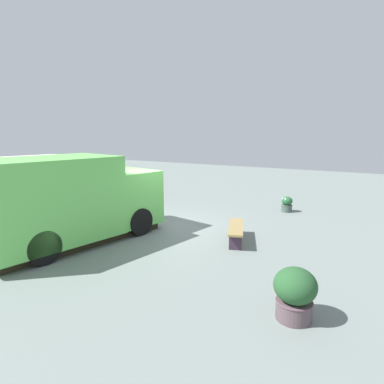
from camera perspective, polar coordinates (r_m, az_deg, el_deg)
The scene contains 6 objects.
ground_plane at distance 10.79m, azimuth -5.95°, elevation -6.24°, with size 40.00×40.00×0.00m, color slate.
food_truck at distance 9.61m, azimuth -21.05°, elevation -1.75°, with size 5.37×3.43×2.47m.
person_customer at distance 17.08m, azimuth -7.87°, elevation 1.05°, with size 0.78×0.63×0.84m.
planter_flowering_near at distance 5.82m, azimuth 17.97°, elevation -16.79°, with size 0.72×0.72×0.91m.
planter_flowering_far at distance 13.24m, azimuth 16.66°, elevation -2.10°, with size 0.44×0.44×0.62m.
plaza_bench at distance 9.33m, azimuth 7.88°, elevation -6.72°, with size 1.73×1.00×0.46m.
Camera 1 is at (8.28, 6.18, 3.10)m, focal length 29.72 mm.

